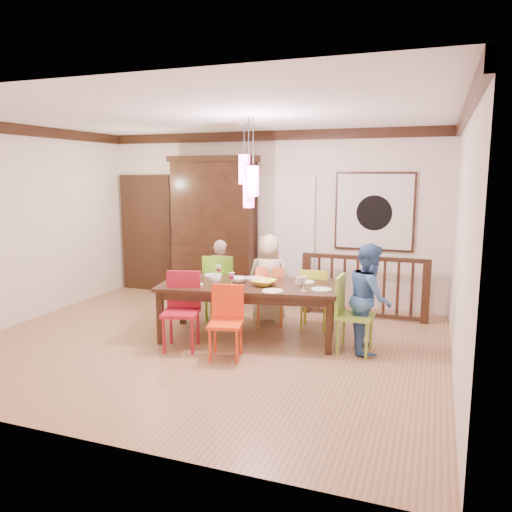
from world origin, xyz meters
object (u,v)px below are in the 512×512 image
(person_far_mid, at_px, (269,278))
(person_end_right, at_px, (370,298))
(chair_end_right, at_px, (355,309))
(person_far_left, at_px, (221,278))
(dining_table, at_px, (249,289))
(chair_far_left, at_px, (220,282))
(balustrade, at_px, (364,286))
(china_hutch, at_px, (214,228))

(person_far_mid, bearing_deg, person_end_right, 143.76)
(chair_end_right, distance_m, person_far_left, 2.38)
(person_end_right, bearing_deg, dining_table, 79.26)
(person_far_left, relative_size, person_far_mid, 0.91)
(chair_far_left, distance_m, balustrade, 2.20)
(person_far_mid, xyz_separation_m, person_end_right, (1.57, -0.77, 0.02))
(chair_far_left, height_order, person_far_mid, person_far_mid)
(dining_table, relative_size, person_end_right, 1.82)
(dining_table, bearing_deg, chair_end_right, -12.67)
(balustrade, xyz_separation_m, person_far_mid, (-1.30, -0.69, 0.16))
(person_end_right, bearing_deg, chair_end_right, 117.33)
(china_hutch, bearing_deg, dining_table, -53.83)
(person_far_left, xyz_separation_m, person_end_right, (2.36, -0.77, 0.08))
(chair_end_right, distance_m, balustrade, 1.59)
(balustrade, height_order, person_far_left, person_far_left)
(chair_end_right, bearing_deg, chair_far_left, 72.50)
(chair_end_right, relative_size, balustrade, 0.50)
(person_far_mid, bearing_deg, china_hutch, -47.42)
(balustrade, bearing_deg, dining_table, -130.99)
(dining_table, bearing_deg, balustrade, 39.33)
(balustrade, bearing_deg, person_far_left, -161.83)
(china_hutch, xyz_separation_m, person_far_mid, (1.37, -1.04, -0.59))
(chair_end_right, bearing_deg, person_far_mid, 59.50)
(chair_far_left, height_order, chair_end_right, chair_far_left)
(dining_table, distance_m, chair_far_left, 0.99)
(dining_table, xyz_separation_m, person_far_left, (-0.78, 0.82, -0.07))
(person_far_mid, bearing_deg, person_far_left, -10.19)
(dining_table, relative_size, person_far_left, 2.06)
(china_hutch, xyz_separation_m, person_far_left, (0.58, -1.04, -0.65))
(china_hutch, distance_m, balustrade, 2.80)
(balustrade, relative_size, person_far_mid, 1.46)
(chair_end_right, relative_size, person_far_mid, 0.72)
(chair_far_left, relative_size, person_far_mid, 0.76)
(person_far_left, bearing_deg, chair_end_right, 157.66)
(balustrade, bearing_deg, china_hutch, 172.48)
(balustrade, distance_m, person_far_mid, 1.49)
(china_hutch, xyz_separation_m, balustrade, (2.67, -0.35, -0.75))
(china_hutch, bearing_deg, person_far_mid, -37.19)
(chair_far_left, bearing_deg, person_far_left, -80.27)
(chair_far_left, relative_size, chair_end_right, 1.05)
(chair_far_left, relative_size, china_hutch, 0.40)
(person_far_left, bearing_deg, chair_far_left, 112.40)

